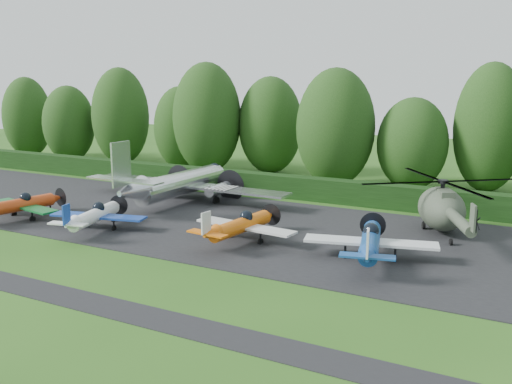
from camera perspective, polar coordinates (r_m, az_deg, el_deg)
The scene contains 19 objects.
ground at distance 36.61m, azimuth -15.26°, elevation -6.07°, with size 160.00×160.00×0.00m, color #244F16.
apron at distance 44.07m, azimuth -6.33°, elevation -2.75°, with size 70.00×18.00×0.01m, color black.
taxiway_verge at distance 32.78m, azimuth -22.53°, elevation -8.63°, with size 70.00×2.00×0.00m, color black.
hedgerow at distance 53.26m, azimuth 0.37°, elevation -0.21°, with size 90.00×1.60×2.00m, color black.
transport_plane at distance 49.57m, azimuth -7.64°, elevation 0.87°, with size 19.56×15.00×6.27m.
light_plane_red at distance 47.21m, azimuth -22.65°, elevation -1.19°, with size 7.23×7.61×2.78m.
light_plane_white at distance 41.98m, azimuth -15.81°, elevation -2.26°, with size 7.06×7.43×2.71m.
light_plane_orange at distance 37.61m, azimuth -1.51°, elevation -3.33°, with size 7.32×7.70×2.81m.
light_plane_blue at distance 34.32m, azimuth 11.37°, elevation -4.86°, with size 7.88×8.28×3.03m.
helicopter at distance 41.62m, azimuth 18.05°, elevation -1.23°, with size 11.75×13.76×3.79m.
tree_1 at distance 77.34m, azimuth -18.22°, elevation 6.49°, with size 6.51×6.51×9.71m.
tree_2 at distance 68.34m, azimuth -7.55°, elevation 6.38°, with size 6.31×6.31×9.72m.
tree_3 at distance 56.92m, azimuth 7.94°, elevation 6.37°, with size 7.74×7.74×11.68m.
tree_4 at distance 64.28m, azimuth 1.45°, elevation 6.68°, with size 7.17×7.17×10.86m.
tree_5 at distance 73.28m, azimuth -13.39°, elevation 7.38°, with size 7.05×7.05×11.94m.
tree_6 at distance 83.52m, azimuth -21.91°, elevation 6.94°, with size 6.42×6.42×10.79m.
tree_7 at distance 57.73m, azimuth 22.33°, elevation 5.93°, with size 6.55×6.55×12.17m.
tree_8 at distance 56.72m, azimuth 15.37°, elevation 4.64°, with size 6.71×6.71×8.91m.
tree_9 at distance 64.59m, azimuth -4.94°, elevation 7.35°, with size 7.67×7.67×12.41m.
Camera 1 is at (24.35, -25.13, 10.77)m, focal length 40.00 mm.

